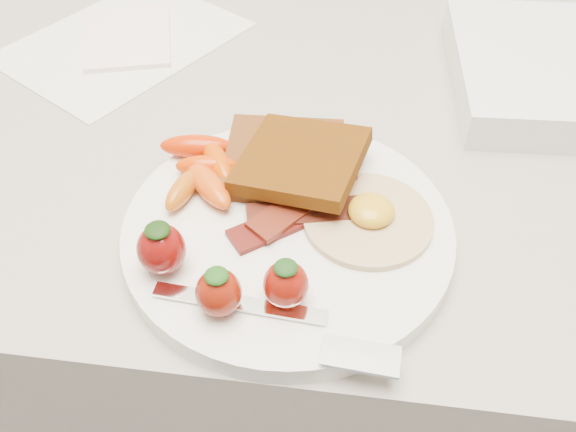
# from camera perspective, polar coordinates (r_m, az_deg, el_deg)

# --- Properties ---
(counter) EXTENTS (2.00, 0.60, 0.90)m
(counter) POSITION_cam_1_polar(r_m,az_deg,el_deg) (1.00, 0.36, -12.38)
(counter) COLOR gray
(counter) RESTS_ON ground
(plate) EXTENTS (0.27, 0.27, 0.02)m
(plate) POSITION_cam_1_polar(r_m,az_deg,el_deg) (0.53, 0.00, -1.43)
(plate) COLOR white
(plate) RESTS_ON counter
(toast_lower) EXTENTS (0.11, 0.11, 0.01)m
(toast_lower) POSITION_cam_1_polar(r_m,az_deg,el_deg) (0.57, -0.33, 5.15)
(toast_lower) COLOR #4D1F10
(toast_lower) RESTS_ON plate
(toast_upper) EXTENTS (0.12, 0.12, 0.02)m
(toast_upper) POSITION_cam_1_polar(r_m,az_deg,el_deg) (0.55, 1.17, 4.98)
(toast_upper) COLOR #441904
(toast_upper) RESTS_ON toast_lower
(fried_egg) EXTENTS (0.14, 0.14, 0.02)m
(fried_egg) POSITION_cam_1_polar(r_m,az_deg,el_deg) (0.52, 7.19, -0.07)
(fried_egg) COLOR beige
(fried_egg) RESTS_ON plate
(bacon_strips) EXTENTS (0.12, 0.11, 0.01)m
(bacon_strips) POSITION_cam_1_polar(r_m,az_deg,el_deg) (0.53, 1.23, 0.48)
(bacon_strips) COLOR #4B0505
(bacon_strips) RESTS_ON plate
(baby_carrots) EXTENTS (0.09, 0.10, 0.02)m
(baby_carrots) POSITION_cam_1_polar(r_m,az_deg,el_deg) (0.56, -7.53, 4.23)
(baby_carrots) COLOR #D23500
(baby_carrots) RESTS_ON plate
(strawberries) EXTENTS (0.13, 0.07, 0.05)m
(strawberries) POSITION_cam_1_polar(r_m,az_deg,el_deg) (0.47, -6.58, -4.92)
(strawberries) COLOR #670A07
(strawberries) RESTS_ON plate
(fork) EXTENTS (0.18, 0.06, 0.00)m
(fork) POSITION_cam_1_polar(r_m,az_deg,el_deg) (0.46, 0.40, -9.78)
(fork) COLOR white
(fork) RESTS_ON plate
(paper_sheet) EXTENTS (0.30, 0.32, 0.00)m
(paper_sheet) POSITION_cam_1_polar(r_m,az_deg,el_deg) (0.80, -14.40, 14.82)
(paper_sheet) COLOR white
(paper_sheet) RESTS_ON counter
(notepad) EXTENTS (0.13, 0.16, 0.01)m
(notepad) POSITION_cam_1_polar(r_m,az_deg,el_deg) (0.80, -13.95, 15.25)
(notepad) COLOR white
(notepad) RESTS_ON paper_sheet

